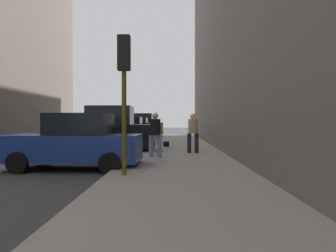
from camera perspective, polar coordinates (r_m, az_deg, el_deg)
The scene contains 13 objects.
ground_plane at distance 13.49m, azimuth -24.62°, elevation -5.77°, with size 120.00×120.00×0.00m, color #38383A.
sidewalk at distance 12.21m, azimuth 1.92°, elevation -6.02°, with size 4.00×40.00×0.15m, color gray.
parked_blue_sedan at distance 10.86m, azimuth -15.88°, elevation -2.83°, with size 4.26×2.17×1.79m.
parked_black_suv at distance 15.86m, azimuth -10.56°, elevation -0.96°, with size 4.61×2.08×2.25m.
parked_dark_green_sedan at distance 21.48m, azimuth -7.61°, elevation -0.95°, with size 4.24×2.13×1.79m.
parked_gray_coupe at distance 26.42m, azimuth -6.06°, elevation -0.59°, with size 4.25×2.16×1.79m.
parked_bronze_suv at distance 31.48m, azimuth -4.98°, elevation -0.01°, with size 4.63×2.13×2.25m.
parked_silver_sedan at distance 36.46m, azimuth -4.21°, elevation -0.16°, with size 4.22×2.10×1.79m.
fire_hydrant at distance 19.59m, azimuth -3.10°, elevation -2.15°, with size 0.42×0.22×0.70m.
traffic_light at distance 8.61m, azimuth -7.66°, elevation 8.95°, with size 0.32×0.32×3.60m.
pedestrian_in_jeans at distance 12.62m, azimuth -2.23°, elevation -1.11°, with size 0.51×0.43×1.71m.
pedestrian_in_tan_coat at distance 14.26m, azimuth 4.36°, elevation -0.87°, with size 0.51×0.42×1.71m.
duffel_bag at distance 17.74m, azimuth -0.30°, elevation -3.15°, with size 0.32×0.44×0.28m.
Camera 1 is at (5.73, -12.12, 1.56)m, focal length 35.00 mm.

